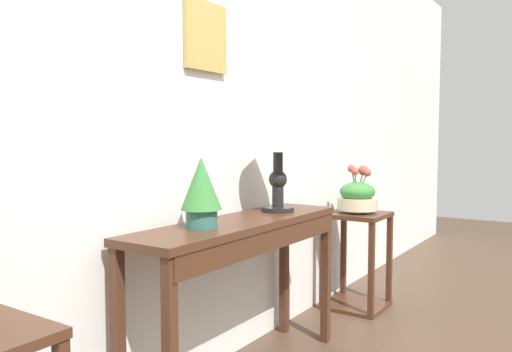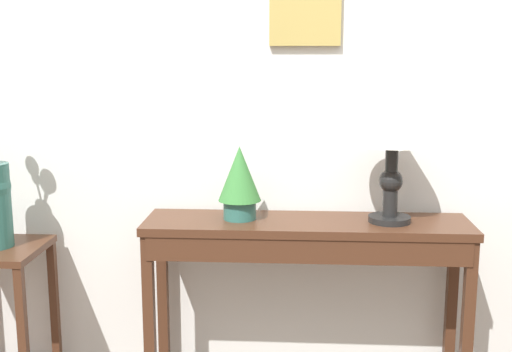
% 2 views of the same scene
% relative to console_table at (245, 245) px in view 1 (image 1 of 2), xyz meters
% --- Properties ---
extents(back_wall_with_art, '(9.00, 0.13, 2.80)m').
position_rel_console_table_xyz_m(back_wall_with_art, '(0.06, 0.28, 0.73)').
color(back_wall_with_art, silver).
rests_on(back_wall_with_art, ground).
extents(console_table, '(1.37, 0.34, 0.79)m').
position_rel_console_table_xyz_m(console_table, '(0.00, 0.00, 0.00)').
color(console_table, '#472819').
rests_on(console_table, ground).
extents(table_lamp, '(0.30, 0.30, 0.57)m').
position_rel_console_table_xyz_m(table_lamp, '(0.34, 0.02, 0.53)').
color(table_lamp, black).
rests_on(table_lamp, console_table).
extents(potted_plant_on_console, '(0.18, 0.18, 0.31)m').
position_rel_console_table_xyz_m(potted_plant_on_console, '(-0.28, 0.03, 0.29)').
color(potted_plant_on_console, '#2D665B').
rests_on(potted_plant_on_console, console_table).
extents(pedestal_stand_right, '(0.40, 0.40, 0.67)m').
position_rel_console_table_xyz_m(pedestal_stand_right, '(1.34, -0.02, -0.34)').
color(pedestal_stand_right, '#472819').
rests_on(pedestal_stand_right, ground).
extents(planter_bowl_wide_right, '(0.28, 0.28, 0.34)m').
position_rel_console_table_xyz_m(planter_bowl_wide_right, '(1.34, -0.02, 0.12)').
color(planter_bowl_wide_right, beige).
rests_on(planter_bowl_wide_right, pedestal_stand_right).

